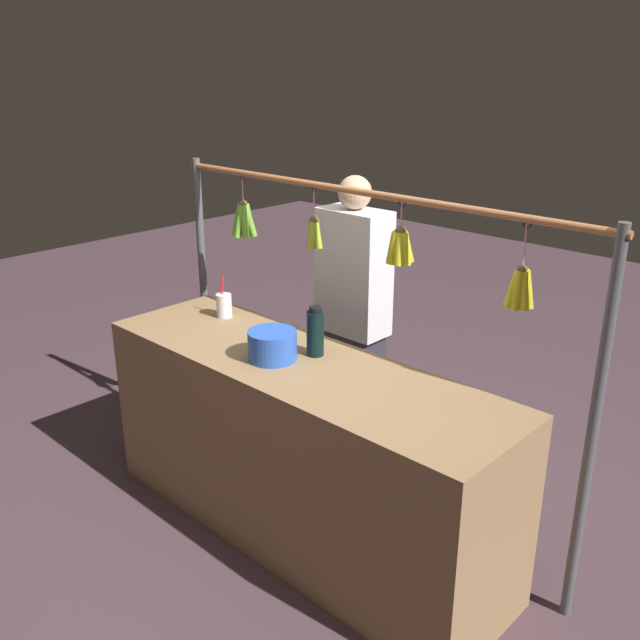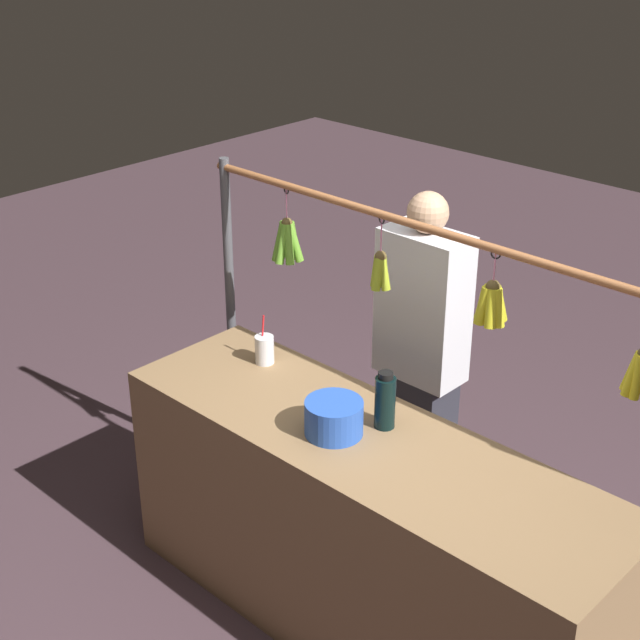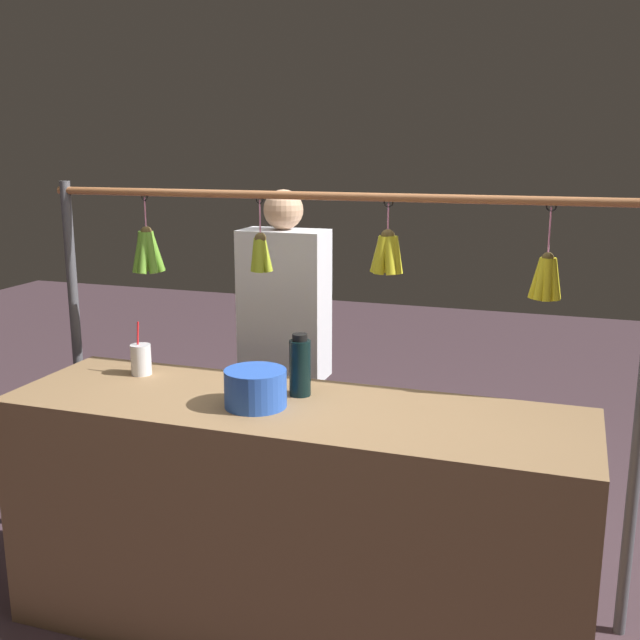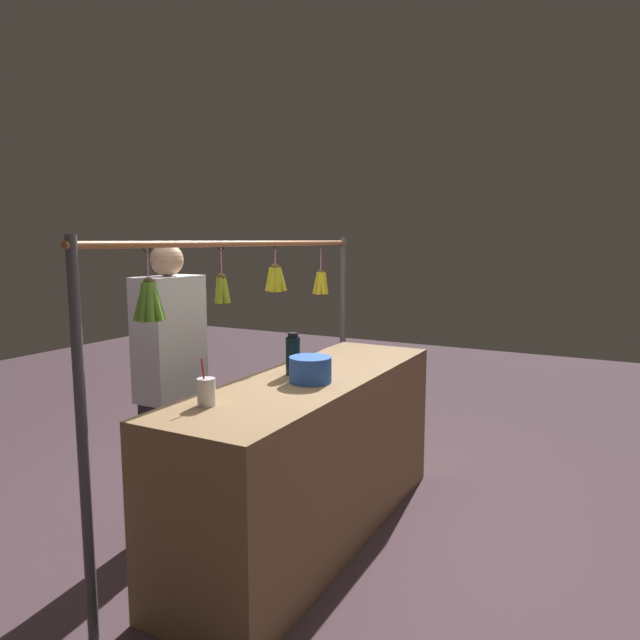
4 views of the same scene
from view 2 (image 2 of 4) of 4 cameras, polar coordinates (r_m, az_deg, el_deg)
ground_plane at (r=4.07m, az=2.53°, el=-17.81°), size 12.00×12.00×0.00m
market_counter at (r=3.77m, az=2.67°, el=-12.87°), size 2.09×0.62×0.90m
display_rack at (r=3.64m, az=6.62°, el=-1.16°), size 2.40×0.14×1.65m
water_bottle at (r=3.52m, az=3.94°, el=-4.90°), size 0.08×0.08×0.23m
blue_bucket at (r=3.50m, az=0.84°, el=-5.91°), size 0.22×0.22×0.13m
drink_cup at (r=3.98m, az=-3.37°, el=-1.78°), size 0.08×0.08×0.21m
vendor_person at (r=4.20m, az=6.03°, el=-2.90°), size 0.38×0.21×1.61m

